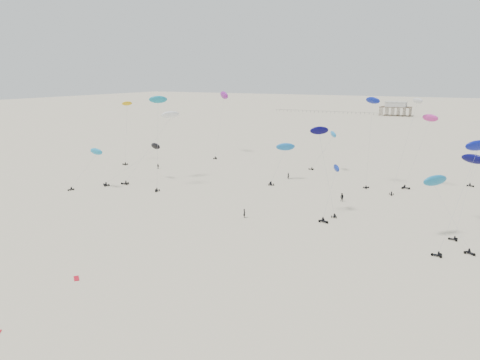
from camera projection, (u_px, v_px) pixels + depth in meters
The scene contains 24 objects.
ground_plane at pixel (360, 144), 198.90m from camera, with size 900.00×900.00×0.00m, color beige.
pavilion_main at pixel (396, 110), 332.50m from camera, with size 21.00×13.00×9.80m.
pier_fence at pixel (325, 112), 356.44m from camera, with size 80.20×0.20×1.50m.
rig_0 at pixel (92, 158), 120.68m from camera, with size 7.23×7.44×11.37m.
rig_1 at pixel (322, 148), 97.15m from camera, with size 7.18×4.44×18.75m.
rig_2 at pixel (126, 123), 156.89m from camera, with size 7.66×11.03×20.86m.
rig_3 at pixel (411, 123), 119.76m from camera, with size 5.17×16.62×25.48m.
rig_4 at pixel (439, 189), 83.29m from camera, with size 10.52×10.54×13.25m.
rig_5 at pixel (158, 114), 120.03m from camera, with size 6.18×9.09×23.96m.
rig_7 at pixel (283, 154), 129.55m from camera, with size 5.63×11.80×11.68m.
rig_8 at pixel (141, 157), 129.37m from camera, with size 10.11×15.79×16.97m.
rig_9 at pixel (473, 166), 90.78m from camera, with size 5.80×15.67×17.27m.
rig_10 at pixel (331, 188), 97.78m from camera, with size 3.05×12.17×12.32m.
rig_11 at pixel (330, 139), 142.67m from camera, with size 8.81×4.98×12.74m.
rig_12 at pixel (162, 127), 130.18m from camera, with size 9.72×17.01×21.83m.
rig_13 at pixel (424, 135), 120.93m from camera, with size 7.64×8.59×19.29m.
rig_14 at pixel (224, 99), 173.35m from camera, with size 8.56×18.64×25.04m.
rig_15 at pixel (372, 110), 123.08m from camera, with size 5.33×9.72×23.60m.
rig_16 at pixel (473, 158), 83.06m from camera, with size 7.71×18.10×21.58m.
spectator_0 at pixel (244, 218), 97.29m from camera, with size 0.81×0.55×2.22m, color black.
spectator_1 at pixel (342, 201), 109.68m from camera, with size 1.13×0.66×2.32m, color black.
spectator_2 at pixel (158, 169), 147.61m from camera, with size 1.11×0.60×1.88m, color black.
spectator_3 at pixel (288, 179), 132.90m from camera, with size 0.78×0.54×2.15m, color black.
grounded_kite_b at pixel (76, 279), 68.36m from camera, with size 1.80×0.70×0.07m, color #B50B1C.
Camera 1 is at (44.67, 1.09, 29.26)m, focal length 35.00 mm.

